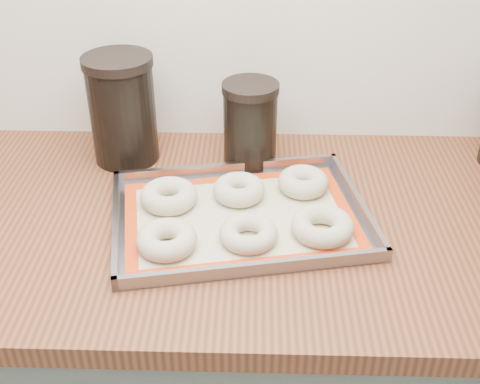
{
  "coord_description": "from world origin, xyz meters",
  "views": [
    {
      "loc": [
        -0.13,
        0.75,
        1.55
      ],
      "look_at": [
        -0.16,
        1.66,
        0.96
      ],
      "focal_mm": 45.0,
      "sensor_mm": 36.0,
      "label": 1
    }
  ],
  "objects_px": {
    "bagel_front_right": "(322,226)",
    "baking_tray": "(240,216)",
    "bagel_front_mid": "(248,233)",
    "canister_mid": "(250,124)",
    "bagel_front_left": "(167,240)",
    "bagel_back_left": "(169,196)",
    "bagel_back_right": "(303,182)",
    "bagel_back_mid": "(239,190)",
    "canister_left": "(122,109)"
  },
  "relations": [
    {
      "from": "bagel_front_right",
      "to": "bagel_back_right",
      "type": "height_order",
      "value": "bagel_back_right"
    },
    {
      "from": "bagel_front_left",
      "to": "bagel_back_mid",
      "type": "xyz_separation_m",
      "value": [
        0.12,
        0.16,
        0.0
      ]
    },
    {
      "from": "bagel_back_left",
      "to": "bagel_front_mid",
      "type": "bearing_deg",
      "value": -35.88
    },
    {
      "from": "canister_left",
      "to": "canister_mid",
      "type": "relative_size",
      "value": 1.28
    },
    {
      "from": "baking_tray",
      "to": "bagel_back_right",
      "type": "height_order",
      "value": "bagel_back_right"
    },
    {
      "from": "bagel_front_right",
      "to": "bagel_back_left",
      "type": "xyz_separation_m",
      "value": [
        -0.28,
        0.09,
        0.0
      ]
    },
    {
      "from": "canister_left",
      "to": "bagel_back_mid",
      "type": "bearing_deg",
      "value": -32.72
    },
    {
      "from": "bagel_front_mid",
      "to": "bagel_front_right",
      "type": "height_order",
      "value": "bagel_front_right"
    },
    {
      "from": "bagel_back_left",
      "to": "canister_left",
      "type": "relative_size",
      "value": 0.47
    },
    {
      "from": "canister_mid",
      "to": "baking_tray",
      "type": "bearing_deg",
      "value": -93.96
    },
    {
      "from": "canister_left",
      "to": "canister_mid",
      "type": "bearing_deg",
      "value": -2.15
    },
    {
      "from": "bagel_front_right",
      "to": "canister_left",
      "type": "distance_m",
      "value": 0.49
    },
    {
      "from": "bagel_front_mid",
      "to": "bagel_back_mid",
      "type": "xyz_separation_m",
      "value": [
        -0.02,
        0.14,
        0.0
      ]
    },
    {
      "from": "bagel_front_right",
      "to": "canister_left",
      "type": "xyz_separation_m",
      "value": [
        -0.4,
        0.27,
        0.09
      ]
    },
    {
      "from": "bagel_back_right",
      "to": "bagel_front_left",
      "type": "bearing_deg",
      "value": -141.78
    },
    {
      "from": "bagel_back_left",
      "to": "canister_left",
      "type": "bearing_deg",
      "value": 121.81
    },
    {
      "from": "bagel_front_right",
      "to": "baking_tray",
      "type": "bearing_deg",
      "value": 161.8
    },
    {
      "from": "bagel_back_mid",
      "to": "canister_left",
      "type": "relative_size",
      "value": 0.43
    },
    {
      "from": "bagel_front_mid",
      "to": "canister_left",
      "type": "height_order",
      "value": "canister_left"
    },
    {
      "from": "bagel_back_left",
      "to": "bagel_back_right",
      "type": "height_order",
      "value": "same"
    },
    {
      "from": "baking_tray",
      "to": "canister_left",
      "type": "height_order",
      "value": "canister_left"
    },
    {
      "from": "bagel_back_right",
      "to": "canister_mid",
      "type": "relative_size",
      "value": 0.55
    },
    {
      "from": "bagel_back_left",
      "to": "bagel_back_mid",
      "type": "xyz_separation_m",
      "value": [
        0.13,
        0.03,
        -0.0
      ]
    },
    {
      "from": "bagel_front_mid",
      "to": "bagel_front_right",
      "type": "relative_size",
      "value": 0.92
    },
    {
      "from": "bagel_front_right",
      "to": "canister_left",
      "type": "bearing_deg",
      "value": 145.63
    },
    {
      "from": "bagel_front_left",
      "to": "canister_mid",
      "type": "relative_size",
      "value": 0.58
    },
    {
      "from": "bagel_front_right",
      "to": "bagel_front_mid",
      "type": "bearing_deg",
      "value": -169.79
    },
    {
      "from": "bagel_front_left",
      "to": "canister_mid",
      "type": "xyz_separation_m",
      "value": [
        0.14,
        0.31,
        0.07
      ]
    },
    {
      "from": "baking_tray",
      "to": "canister_mid",
      "type": "height_order",
      "value": "canister_mid"
    },
    {
      "from": "bagel_back_left",
      "to": "bagel_back_mid",
      "type": "bearing_deg",
      "value": 11.14
    },
    {
      "from": "bagel_back_mid",
      "to": "baking_tray",
      "type": "bearing_deg",
      "value": -86.44
    },
    {
      "from": "bagel_front_mid",
      "to": "baking_tray",
      "type": "bearing_deg",
      "value": 103.19
    },
    {
      "from": "bagel_back_left",
      "to": "bagel_front_right",
      "type": "bearing_deg",
      "value": -17.15
    },
    {
      "from": "canister_mid",
      "to": "bagel_front_left",
      "type": "bearing_deg",
      "value": -113.89
    },
    {
      "from": "bagel_front_left",
      "to": "bagel_back_left",
      "type": "distance_m",
      "value": 0.14
    },
    {
      "from": "bagel_back_left",
      "to": "bagel_back_mid",
      "type": "height_order",
      "value": "same"
    },
    {
      "from": "bagel_back_left",
      "to": "baking_tray",
      "type": "bearing_deg",
      "value": -16.02
    },
    {
      "from": "bagel_front_left",
      "to": "baking_tray",
      "type": "bearing_deg",
      "value": 38.15
    },
    {
      "from": "bagel_back_mid",
      "to": "canister_mid",
      "type": "xyz_separation_m",
      "value": [
        0.02,
        0.15,
        0.07
      ]
    },
    {
      "from": "bagel_back_mid",
      "to": "canister_mid",
      "type": "relative_size",
      "value": 0.56
    },
    {
      "from": "bagel_back_mid",
      "to": "canister_mid",
      "type": "bearing_deg",
      "value": 82.77
    },
    {
      "from": "bagel_front_mid",
      "to": "bagel_back_left",
      "type": "xyz_separation_m",
      "value": [
        -0.15,
        0.11,
        0.0
      ]
    },
    {
      "from": "bagel_back_left",
      "to": "bagel_back_right",
      "type": "bearing_deg",
      "value": 12.4
    },
    {
      "from": "canister_mid",
      "to": "canister_left",
      "type": "bearing_deg",
      "value": 177.85
    },
    {
      "from": "bagel_front_left",
      "to": "bagel_front_mid",
      "type": "bearing_deg",
      "value": 10.01
    },
    {
      "from": "bagel_front_left",
      "to": "bagel_front_mid",
      "type": "distance_m",
      "value": 0.14
    },
    {
      "from": "bagel_front_mid",
      "to": "bagel_back_mid",
      "type": "distance_m",
      "value": 0.14
    },
    {
      "from": "bagel_front_mid",
      "to": "canister_mid",
      "type": "distance_m",
      "value": 0.29
    },
    {
      "from": "bagel_back_right",
      "to": "bagel_front_right",
      "type": "bearing_deg",
      "value": -80.03
    },
    {
      "from": "baking_tray",
      "to": "bagel_back_right",
      "type": "xyz_separation_m",
      "value": [
        0.12,
        0.1,
        0.02
      ]
    }
  ]
}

